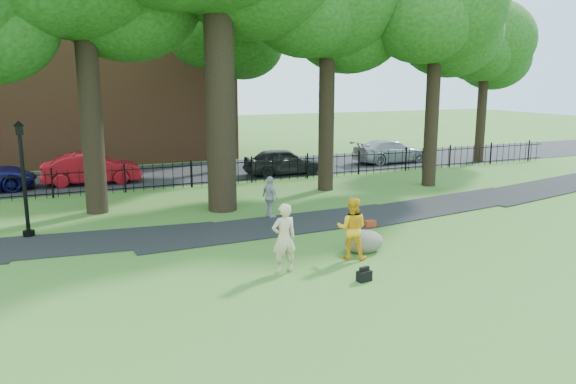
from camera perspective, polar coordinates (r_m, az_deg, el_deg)
name	(u,v)px	position (r m, az deg, el deg)	size (l,w,h in m)	color
ground	(297,264)	(15.62, 0.90, -7.28)	(120.00, 120.00, 0.00)	#416E26
footpath	(277,226)	(19.42, -1.15, -3.49)	(36.00, 2.60, 0.03)	black
street	(173,174)	(30.51, -11.56, 1.80)	(80.00, 7.00, 0.02)	black
iron_fence	(191,175)	(26.56, -9.81, 1.76)	(44.00, 0.04, 1.20)	black
brick_building	(77,62)	(37.54, -20.69, 12.29)	(18.00, 8.00, 12.00)	brown
woman	(284,238)	(14.70, -0.42, -4.70)	(0.68, 0.44, 1.85)	tan
man	(352,228)	(15.90, 6.51, -3.68)	(0.86, 0.67, 1.77)	orange
pedestrian	(270,197)	(20.41, -1.84, -0.53)	(0.90, 0.38, 1.54)	#A09FA4
boulder	(364,240)	(16.74, 7.70, -4.83)	(1.19, 0.90, 0.70)	#686457
lamppost	(24,181)	(19.60, -25.25, 1.02)	(0.37, 0.37, 3.74)	black
backpack	(364,276)	(14.42, 7.74, -8.45)	(0.36, 0.23, 0.27)	black
red_bag	(370,224)	(19.42, 8.36, -3.24)	(0.36, 0.22, 0.25)	maroon
red_sedan	(92,169)	(28.57, -19.32, 2.26)	(1.58, 4.54, 1.50)	#9E0C18
grey_car	(283,161)	(29.60, -0.48, 3.13)	(1.67, 4.14, 1.41)	black
silver_car	(390,151)	(34.33, 10.34, 4.09)	(1.94, 4.78, 1.39)	#9799A0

